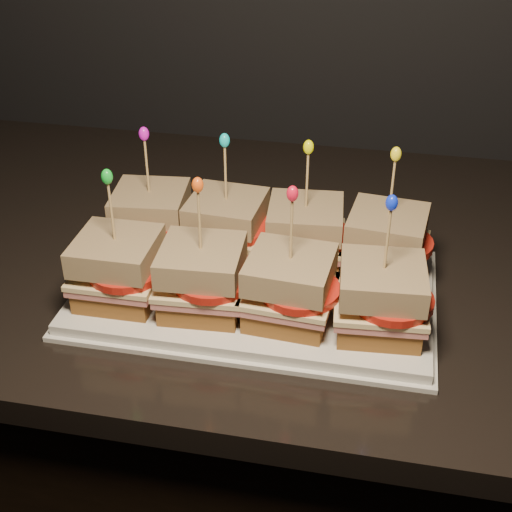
# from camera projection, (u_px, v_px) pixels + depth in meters

# --- Properties ---
(cabinet) EXTENTS (2.48, 0.65, 0.88)m
(cabinet) POSITION_uv_depth(u_px,v_px,m) (205.00, 472.00, 1.22)
(cabinet) COLOR black
(cabinet) RESTS_ON ground
(granite_slab) EXTENTS (2.52, 0.69, 0.03)m
(granite_slab) POSITION_uv_depth(u_px,v_px,m) (192.00, 245.00, 0.97)
(granite_slab) COLOR black
(granite_slab) RESTS_ON cabinet
(platter) EXTENTS (0.41, 0.25, 0.02)m
(platter) POSITION_uv_depth(u_px,v_px,m) (256.00, 289.00, 0.84)
(platter) COLOR silver
(platter) RESTS_ON granite_slab
(platter_rim) EXTENTS (0.42, 0.26, 0.01)m
(platter_rim) POSITION_uv_depth(u_px,v_px,m) (256.00, 293.00, 0.84)
(platter_rim) COLOR silver
(platter_rim) RESTS_ON granite_slab
(sandwich_0_bread_bot) EXTENTS (0.09, 0.09, 0.02)m
(sandwich_0_bread_bot) POSITION_uv_depth(u_px,v_px,m) (153.00, 237.00, 0.90)
(sandwich_0_bread_bot) COLOR brown
(sandwich_0_bread_bot) RESTS_ON platter
(sandwich_0_ham) EXTENTS (0.10, 0.10, 0.01)m
(sandwich_0_ham) POSITION_uv_depth(u_px,v_px,m) (152.00, 226.00, 0.89)
(sandwich_0_ham) COLOR #BB5F60
(sandwich_0_ham) RESTS_ON sandwich_0_bread_bot
(sandwich_0_cheese) EXTENTS (0.10, 0.10, 0.01)m
(sandwich_0_cheese) POSITION_uv_depth(u_px,v_px,m) (152.00, 221.00, 0.89)
(sandwich_0_cheese) COLOR beige
(sandwich_0_cheese) RESTS_ON sandwich_0_ham
(sandwich_0_tomato) EXTENTS (0.09, 0.09, 0.01)m
(sandwich_0_tomato) POSITION_uv_depth(u_px,v_px,m) (159.00, 219.00, 0.88)
(sandwich_0_tomato) COLOR red
(sandwich_0_tomato) RESTS_ON sandwich_0_cheese
(sandwich_0_bread_top) EXTENTS (0.10, 0.10, 0.03)m
(sandwich_0_bread_top) POSITION_uv_depth(u_px,v_px,m) (150.00, 202.00, 0.87)
(sandwich_0_bread_top) COLOR #542E0E
(sandwich_0_bread_top) RESTS_ON sandwich_0_tomato
(sandwich_0_pick) EXTENTS (0.00, 0.00, 0.09)m
(sandwich_0_pick) POSITION_uv_depth(u_px,v_px,m) (147.00, 169.00, 0.85)
(sandwich_0_pick) COLOR tan
(sandwich_0_pick) RESTS_ON sandwich_0_bread_top
(sandwich_0_frill) EXTENTS (0.01, 0.01, 0.02)m
(sandwich_0_frill) POSITION_uv_depth(u_px,v_px,m) (144.00, 134.00, 0.83)
(sandwich_0_frill) COLOR #D410CA
(sandwich_0_frill) RESTS_ON sandwich_0_pick
(sandwich_1_bread_bot) EXTENTS (0.09, 0.09, 0.02)m
(sandwich_1_bread_bot) POSITION_uv_depth(u_px,v_px,m) (227.00, 245.00, 0.89)
(sandwich_1_bread_bot) COLOR brown
(sandwich_1_bread_bot) RESTS_ON platter
(sandwich_1_ham) EXTENTS (0.10, 0.10, 0.01)m
(sandwich_1_ham) POSITION_uv_depth(u_px,v_px,m) (227.00, 234.00, 0.88)
(sandwich_1_ham) COLOR #BB5F60
(sandwich_1_ham) RESTS_ON sandwich_1_bread_bot
(sandwich_1_cheese) EXTENTS (0.10, 0.10, 0.01)m
(sandwich_1_cheese) POSITION_uv_depth(u_px,v_px,m) (227.00, 229.00, 0.87)
(sandwich_1_cheese) COLOR beige
(sandwich_1_cheese) RESTS_ON sandwich_1_ham
(sandwich_1_tomato) EXTENTS (0.09, 0.09, 0.01)m
(sandwich_1_tomato) POSITION_uv_depth(u_px,v_px,m) (235.00, 227.00, 0.86)
(sandwich_1_tomato) COLOR red
(sandwich_1_tomato) RESTS_ON sandwich_1_cheese
(sandwich_1_bread_top) EXTENTS (0.09, 0.09, 0.03)m
(sandwich_1_bread_top) POSITION_uv_depth(u_px,v_px,m) (226.00, 210.00, 0.86)
(sandwich_1_bread_top) COLOR #542E0E
(sandwich_1_bread_top) RESTS_ON sandwich_1_tomato
(sandwich_1_pick) EXTENTS (0.00, 0.00, 0.09)m
(sandwich_1_pick) POSITION_uv_depth(u_px,v_px,m) (225.00, 176.00, 0.83)
(sandwich_1_pick) COLOR tan
(sandwich_1_pick) RESTS_ON sandwich_1_bread_top
(sandwich_1_frill) EXTENTS (0.01, 0.01, 0.02)m
(sandwich_1_frill) POSITION_uv_depth(u_px,v_px,m) (225.00, 140.00, 0.81)
(sandwich_1_frill) COLOR #0EC5C9
(sandwich_1_frill) RESTS_ON sandwich_1_pick
(sandwich_2_bread_bot) EXTENTS (0.09, 0.09, 0.02)m
(sandwich_2_bread_bot) POSITION_uv_depth(u_px,v_px,m) (304.00, 253.00, 0.87)
(sandwich_2_bread_bot) COLOR brown
(sandwich_2_bread_bot) RESTS_ON platter
(sandwich_2_ham) EXTENTS (0.10, 0.10, 0.01)m
(sandwich_2_ham) POSITION_uv_depth(u_px,v_px,m) (304.00, 242.00, 0.86)
(sandwich_2_ham) COLOR #BB5F60
(sandwich_2_ham) RESTS_ON sandwich_2_bread_bot
(sandwich_2_cheese) EXTENTS (0.10, 0.10, 0.01)m
(sandwich_2_cheese) POSITION_uv_depth(u_px,v_px,m) (305.00, 237.00, 0.86)
(sandwich_2_cheese) COLOR beige
(sandwich_2_cheese) RESTS_ON sandwich_2_ham
(sandwich_2_tomato) EXTENTS (0.09, 0.09, 0.01)m
(sandwich_2_tomato) POSITION_uv_depth(u_px,v_px,m) (314.00, 235.00, 0.85)
(sandwich_2_tomato) COLOR red
(sandwich_2_tomato) RESTS_ON sandwich_2_cheese
(sandwich_2_bread_top) EXTENTS (0.09, 0.09, 0.03)m
(sandwich_2_bread_top) POSITION_uv_depth(u_px,v_px,m) (306.00, 217.00, 0.84)
(sandwich_2_bread_top) COLOR #542E0E
(sandwich_2_bread_top) RESTS_ON sandwich_2_tomato
(sandwich_2_pick) EXTENTS (0.00, 0.00, 0.09)m
(sandwich_2_pick) POSITION_uv_depth(u_px,v_px,m) (307.00, 183.00, 0.82)
(sandwich_2_pick) COLOR tan
(sandwich_2_pick) RESTS_ON sandwich_2_bread_top
(sandwich_2_frill) EXTENTS (0.01, 0.01, 0.02)m
(sandwich_2_frill) POSITION_uv_depth(u_px,v_px,m) (309.00, 147.00, 0.79)
(sandwich_2_frill) COLOR #F0F502
(sandwich_2_frill) RESTS_ON sandwich_2_pick
(sandwich_3_bread_bot) EXTENTS (0.09, 0.09, 0.02)m
(sandwich_3_bread_bot) POSITION_uv_depth(u_px,v_px,m) (384.00, 261.00, 0.85)
(sandwich_3_bread_bot) COLOR brown
(sandwich_3_bread_bot) RESTS_ON platter
(sandwich_3_ham) EXTENTS (0.10, 0.10, 0.01)m
(sandwich_3_ham) POSITION_uv_depth(u_px,v_px,m) (385.00, 250.00, 0.84)
(sandwich_3_ham) COLOR #BB5F60
(sandwich_3_ham) RESTS_ON sandwich_3_bread_bot
(sandwich_3_cheese) EXTENTS (0.10, 0.10, 0.01)m
(sandwich_3_cheese) POSITION_uv_depth(u_px,v_px,m) (386.00, 245.00, 0.84)
(sandwich_3_cheese) COLOR beige
(sandwich_3_cheese) RESTS_ON sandwich_3_ham
(sandwich_3_tomato) EXTENTS (0.09, 0.09, 0.01)m
(sandwich_3_tomato) POSITION_uv_depth(u_px,v_px,m) (396.00, 243.00, 0.83)
(sandwich_3_tomato) COLOR red
(sandwich_3_tomato) RESTS_ON sandwich_3_cheese
(sandwich_3_bread_top) EXTENTS (0.10, 0.10, 0.03)m
(sandwich_3_bread_top) POSITION_uv_depth(u_px,v_px,m) (388.00, 225.00, 0.83)
(sandwich_3_bread_top) COLOR #542E0E
(sandwich_3_bread_top) RESTS_ON sandwich_3_tomato
(sandwich_3_pick) EXTENTS (0.00, 0.00, 0.09)m
(sandwich_3_pick) POSITION_uv_depth(u_px,v_px,m) (392.00, 191.00, 0.80)
(sandwich_3_pick) COLOR tan
(sandwich_3_pick) RESTS_ON sandwich_3_bread_top
(sandwich_3_frill) EXTENTS (0.01, 0.01, 0.02)m
(sandwich_3_frill) POSITION_uv_depth(u_px,v_px,m) (396.00, 154.00, 0.78)
(sandwich_3_frill) COLOR yellow
(sandwich_3_frill) RESTS_ON sandwich_3_pick
(sandwich_4_bread_bot) EXTENTS (0.09, 0.09, 0.02)m
(sandwich_4_bread_bot) POSITION_uv_depth(u_px,v_px,m) (121.00, 288.00, 0.81)
(sandwich_4_bread_bot) COLOR brown
(sandwich_4_bread_bot) RESTS_ON platter
(sandwich_4_ham) EXTENTS (0.09, 0.09, 0.01)m
(sandwich_4_ham) POSITION_uv_depth(u_px,v_px,m) (119.00, 276.00, 0.80)
(sandwich_4_ham) COLOR #BB5F60
(sandwich_4_ham) RESTS_ON sandwich_4_bread_bot
(sandwich_4_cheese) EXTENTS (0.10, 0.09, 0.01)m
(sandwich_4_cheese) POSITION_uv_depth(u_px,v_px,m) (119.00, 271.00, 0.79)
(sandwich_4_cheese) COLOR beige
(sandwich_4_cheese) RESTS_ON sandwich_4_ham
(sandwich_4_tomato) EXTENTS (0.09, 0.09, 0.01)m
(sandwich_4_tomato) POSITION_uv_depth(u_px,v_px,m) (126.00, 270.00, 0.78)
(sandwich_4_tomato) COLOR red
(sandwich_4_tomato) RESTS_ON sandwich_4_cheese
(sandwich_4_bread_top) EXTENTS (0.09, 0.09, 0.03)m
(sandwich_4_bread_top) POSITION_uv_depth(u_px,v_px,m) (116.00, 251.00, 0.78)
(sandwich_4_bread_top) COLOR #542E0E
(sandwich_4_bread_top) RESTS_ON sandwich_4_tomato
(sandwich_4_pick) EXTENTS (0.00, 0.00, 0.09)m
(sandwich_4_pick) POSITION_uv_depth(u_px,v_px,m) (112.00, 215.00, 0.76)
(sandwich_4_pick) COLOR tan
(sandwich_4_pick) RESTS_ON sandwich_4_bread_top
(sandwich_4_frill) EXTENTS (0.01, 0.01, 0.02)m
(sandwich_4_frill) POSITION_uv_depth(u_px,v_px,m) (107.00, 177.00, 0.73)
(sandwich_4_frill) COLOR green
(sandwich_4_frill) RESTS_ON sandwich_4_pick
(sandwich_5_bread_bot) EXTENTS (0.09, 0.09, 0.02)m
(sandwich_5_bread_bot) POSITION_uv_depth(u_px,v_px,m) (203.00, 298.00, 0.79)
(sandwich_5_bread_bot) COLOR brown
(sandwich_5_bread_bot) RESTS_ON platter
(sandwich_5_ham) EXTENTS (0.10, 0.10, 0.01)m
(sandwich_5_ham) POSITION_uv_depth(u_px,v_px,m) (203.00, 286.00, 0.78)
(sandwich_5_ham) COLOR #BB5F60
(sandwich_5_ham) RESTS_ON sandwich_5_bread_bot
(sandwich_5_cheese) EXTENTS (0.10, 0.10, 0.01)m
(sandwich_5_cheese) POSITION_uv_depth(u_px,v_px,m) (202.00, 281.00, 0.78)
(sandwich_5_cheese) COLOR beige
(sandwich_5_cheese) RESTS_ON sandwich_5_ham
(sandwich_5_tomato) EXTENTS (0.09, 0.09, 0.01)m
(sandwich_5_tomato) POSITION_uv_depth(u_px,v_px,m) (211.00, 279.00, 0.77)
(sandwich_5_tomato) COLOR red
(sandwich_5_tomato) RESTS_ON sandwich_5_cheese
(sandwich_5_bread_top) EXTENTS (0.09, 0.09, 0.03)m
(sandwich_5_bread_top) POSITION_uv_depth(u_px,v_px,m) (201.00, 260.00, 0.76)
(sandwich_5_bread_top) COLOR #542E0E
(sandwich_5_bread_top) RESTS_ON sandwich_5_tomato
(sandwich_5_pick) EXTENTS (0.00, 0.00, 0.09)m
(sandwich_5_pick) POSITION_uv_depth(u_px,v_px,m) (200.00, 224.00, 0.74)
(sandwich_5_pick) COLOR tan
(sandwich_5_pick) RESTS_ON sandwich_5_bread_top
(sandwich_5_frill) EXTENTS (0.01, 0.01, 0.02)m
(sandwich_5_frill) POSITION_uv_depth(u_px,v_px,m) (198.00, 185.00, 0.72)
(sandwich_5_frill) COLOR #F35513
(sandwich_5_frill) RESTS_ON sandwich_5_pick
(sandwich_6_bread_bot) EXTENTS (0.09, 0.09, 0.02)m
(sandwich_6_bread_bot) POSITION_uv_depth(u_px,v_px,m) (289.00, 308.00, 0.77)
(sandwich_6_bread_bot) COLOR brown
(sandwich_6_bread_bot) RESTS_ON platter
(sandwich_6_ham) EXTENTS (0.10, 0.10, 0.01)m
(sandwich_6_ham) POSITION_uv_depth(u_px,v_px,m) (289.00, 296.00, 0.76)
(sandwich_6_ham) COLOR #BB5F60
(sandwich_6_ham) RESTS_ON sandwich_6_bread_bot
(sandwich_6_cheese) EXTENTS (0.10, 0.10, 0.01)m
(sandwich_6_cheese) POSITION_uv_depth(u_px,v_px,m) (289.00, 291.00, 0.76)
(sandwich_6_cheese) COLOR beige
(sandwich_6_cheese) RESTS_ON sandwich_6_ham
(sandwich_6_tomato) EXTENTS (0.09, 0.09, 0.01)m
(sandwich_6_tomato) POSITION_uv_depth(u_px,v_px,m) (300.00, 290.00, 0.75)
(sandwich_6_tomato) COLOR red
(sandwich_6_tomato) RESTS_ON sandwich_6_cheese
(sandwich_6_bread_top) EXTENTS (0.09, 0.09, 0.03)m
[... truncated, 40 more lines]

